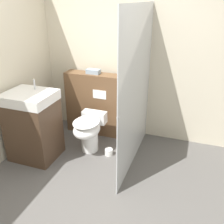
# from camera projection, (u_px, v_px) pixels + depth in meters

# --- Properties ---
(ground_plane) EXTENTS (12.00, 12.00, 0.00)m
(ground_plane) POSITION_uv_depth(u_px,v_px,m) (75.00, 202.00, 2.85)
(ground_plane) COLOR #565451
(wall_back) EXTENTS (8.00, 0.06, 2.50)m
(wall_back) POSITION_uv_depth(u_px,v_px,m) (124.00, 59.00, 3.91)
(wall_back) COLOR beige
(wall_back) RESTS_ON ground_plane
(partition_panel) EXTENTS (1.24, 0.25, 1.04)m
(partition_panel) POSITION_uv_depth(u_px,v_px,m) (103.00, 105.00, 4.10)
(partition_panel) COLOR brown
(partition_panel) RESTS_ON ground_plane
(shower_glass) EXTENTS (0.04, 1.54, 2.08)m
(shower_glass) POSITION_uv_depth(u_px,v_px,m) (136.00, 91.00, 3.18)
(shower_glass) COLOR silver
(shower_glass) RESTS_ON ground_plane
(toilet) EXTENTS (0.38, 0.60, 0.55)m
(toilet) POSITION_uv_depth(u_px,v_px,m) (89.00, 130.00, 3.67)
(toilet) COLOR white
(toilet) RESTS_ON ground_plane
(sink_vanity) EXTENTS (0.64, 0.55, 1.13)m
(sink_vanity) POSITION_uv_depth(u_px,v_px,m) (33.00, 126.00, 3.49)
(sink_vanity) COLOR #473323
(sink_vanity) RESTS_ON ground_plane
(hair_drier) EXTENTS (0.17, 0.06, 0.12)m
(hair_drier) POSITION_uv_depth(u_px,v_px,m) (124.00, 71.00, 3.76)
(hair_drier) COLOR #B7B7BC
(hair_drier) RESTS_ON partition_panel
(folded_towel) EXTENTS (0.21, 0.12, 0.07)m
(folded_towel) POSITION_uv_depth(u_px,v_px,m) (93.00, 71.00, 3.91)
(folded_towel) COLOR #8C9EAD
(folded_towel) RESTS_ON partition_panel
(spare_toilet_roll) EXTENTS (0.11, 0.11, 0.10)m
(spare_toilet_roll) POSITION_uv_depth(u_px,v_px,m) (109.00, 152.00, 3.69)
(spare_toilet_roll) COLOR white
(spare_toilet_roll) RESTS_ON ground_plane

